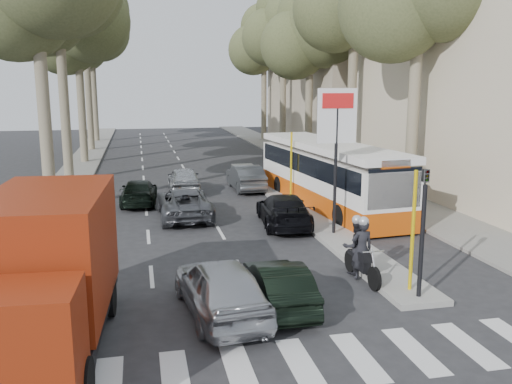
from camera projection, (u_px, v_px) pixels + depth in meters
ground at (287, 291)px, 15.29m from camera, size 120.00×120.00×0.00m
sidewalk_right at (308, 161)px, 41.04m from camera, size 3.20×70.00×0.12m
median_left at (84, 162)px, 40.45m from camera, size 2.40×64.00×0.12m
traffic_island at (291, 202)px, 26.50m from camera, size 1.50×26.00×0.16m
building_far at (352, 60)px, 49.56m from camera, size 11.00×20.00×16.00m
billboard at (336, 140)px, 20.04m from camera, size 1.50×12.10×5.60m
traffic_light_island at (424, 211)px, 14.05m from camera, size 0.16×0.41×3.60m
tree_l_c at (78, 23)px, 38.67m from camera, size 7.40×7.20×13.71m
tree_l_d at (85, 13)px, 45.98m from camera, size 7.40×7.20×15.66m
tree_l_e at (92, 34)px, 53.83m from camera, size 7.40×7.20×14.49m
tree_r_c at (311, 31)px, 40.32m from camera, size 7.40×7.20×13.32m
tree_r_d at (285, 23)px, 47.74m from camera, size 7.40×7.20×14.88m
tree_r_e at (265, 39)px, 55.57m from camera, size 7.40×7.20×14.10m
silver_hatchback at (220, 287)px, 13.58m from camera, size 2.22×4.52×1.48m
dark_hatchback at (279, 285)px, 14.11m from camera, size 1.28×3.65×1.20m
queue_car_a at (184, 203)px, 23.56m from camera, size 2.21×4.72×1.31m
queue_car_b at (284, 210)px, 22.25m from camera, size 2.30×4.75×1.33m
queue_car_c at (184, 180)px, 29.18m from camera, size 1.75×4.15×1.40m
queue_car_d at (246, 177)px, 29.91m from camera, size 1.56×4.26×1.39m
queue_car_e at (139, 192)px, 26.34m from camera, size 1.92×4.21×1.20m
red_truck at (44, 272)px, 11.50m from camera, size 2.82×6.55×3.42m
city_bus at (328, 173)px, 25.63m from camera, size 3.60×11.91×3.09m
motorcycle at (359, 249)px, 16.17m from camera, size 0.84×2.31×1.96m
pedestrian_near at (401, 194)px, 24.28m from camera, size 0.98×0.95×1.56m
pedestrian_far at (413, 189)px, 25.17m from camera, size 1.13×1.06×1.66m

